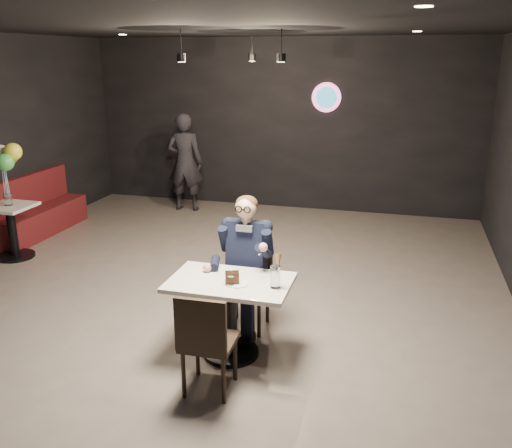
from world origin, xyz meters
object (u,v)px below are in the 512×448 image
(main_table, at_px, (231,318))
(seated_man, at_px, (247,262))
(booth_bench, at_px, (39,205))
(balloon_vase, at_px, (8,199))
(side_table, at_px, (13,232))
(chair_far, at_px, (247,286))
(passerby, at_px, (185,162))
(sundae_glass, at_px, (275,277))
(chair_near, at_px, (209,339))

(main_table, relative_size, seated_man, 0.76)
(booth_bench, xyz_separation_m, balloon_vase, (0.30, -1.00, 0.37))
(seated_man, distance_m, side_table, 3.86)
(main_table, relative_size, side_table, 1.50)
(main_table, distance_m, side_table, 4.03)
(chair_far, xyz_separation_m, passerby, (-2.32, 4.02, 0.41))
(sundae_glass, xyz_separation_m, passerby, (-2.75, 4.61, 0.02))
(main_table, distance_m, seated_man, 0.65)
(chair_near, distance_m, passerby, 5.65)
(balloon_vase, height_order, passerby, passerby)
(chair_near, relative_size, sundae_glass, 4.65)
(sundae_glass, relative_size, passerby, 0.11)
(sundae_glass, bearing_deg, chair_near, -129.12)
(chair_near, height_order, passerby, passerby)
(sundae_glass, relative_size, booth_bench, 0.11)
(seated_man, relative_size, sundae_glass, 7.28)
(booth_bench, height_order, balloon_vase, booth_bench)
(chair_near, xyz_separation_m, sundae_glass, (0.43, 0.53, 0.39))
(chair_far, bearing_deg, balloon_vase, 163.36)
(seated_man, distance_m, sundae_glass, 0.74)
(balloon_vase, relative_size, passerby, 0.09)
(booth_bench, distance_m, side_table, 1.05)
(chair_near, bearing_deg, balloon_vase, 147.19)
(booth_bench, bearing_deg, sundae_glass, -31.42)
(side_table, bearing_deg, chair_near, -31.07)
(main_table, bearing_deg, passerby, 116.91)
(balloon_vase, distance_m, passerby, 3.22)
(main_table, xyz_separation_m, chair_far, (0.00, 0.55, 0.09))
(seated_man, height_order, booth_bench, seated_man)
(chair_far, xyz_separation_m, chair_near, (0.00, -1.12, 0.00))
(chair_far, height_order, passerby, passerby)
(chair_far, distance_m, passerby, 4.66)
(booth_bench, relative_size, passerby, 1.07)
(chair_near, relative_size, booth_bench, 0.50)
(booth_bench, xyz_separation_m, passerby, (1.66, 1.92, 0.41))
(chair_near, bearing_deg, booth_bench, 139.31)
(booth_bench, distance_m, balloon_vase, 1.11)
(chair_far, distance_m, sundae_glass, 0.83)
(chair_near, bearing_deg, side_table, 147.19)
(booth_bench, bearing_deg, chair_near, -38.95)
(seated_man, distance_m, balloon_vase, 3.84)
(seated_man, xyz_separation_m, balloon_vase, (-3.68, 1.10, 0.11))
(seated_man, height_order, side_table, seated_man)
(main_table, height_order, chair_near, chair_near)
(booth_bench, relative_size, side_table, 2.54)
(balloon_vase, bearing_deg, main_table, -24.15)
(chair_near, bearing_deg, chair_far, 88.26)
(main_table, relative_size, booth_bench, 0.59)
(chair_far, distance_m, chair_near, 1.12)
(sundae_glass, xyz_separation_m, side_table, (-4.11, 1.69, -0.48))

